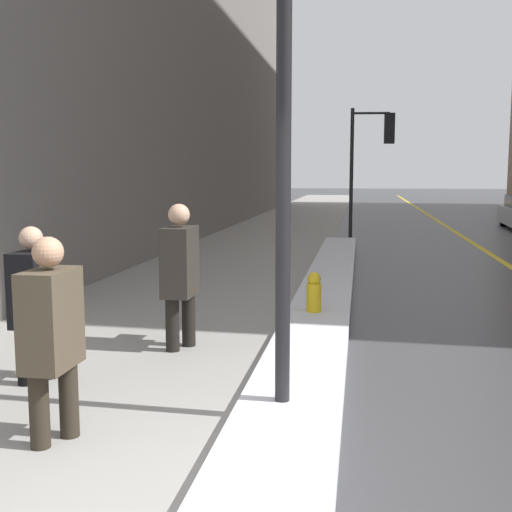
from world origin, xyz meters
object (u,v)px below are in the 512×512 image
(pedestrian_trailing, at_px, (51,331))
(pedestrian_nearside, at_px, (34,297))
(lamp_post, at_px, (284,20))
(pedestrian_with_shoulder_bag, at_px, (180,270))
(traffic_light_near, at_px, (374,145))
(fire_hydrant, at_px, (314,298))

(pedestrian_trailing, height_order, pedestrian_nearside, pedestrian_trailing)
(pedestrian_trailing, bearing_deg, lamp_post, 114.24)
(pedestrian_with_shoulder_bag, bearing_deg, traffic_light_near, 169.85)
(traffic_light_near, bearing_deg, pedestrian_with_shoulder_bag, -104.67)
(lamp_post, bearing_deg, traffic_light_near, 86.26)
(lamp_post, bearing_deg, pedestrian_with_shoulder_bag, 125.96)
(traffic_light_near, height_order, pedestrian_trailing, traffic_light_near)
(traffic_light_near, bearing_deg, lamp_post, -97.98)
(fire_hydrant, bearing_deg, pedestrian_with_shoulder_bag, -133.62)
(pedestrian_with_shoulder_bag, bearing_deg, pedestrian_nearside, -37.15)
(lamp_post, height_order, pedestrian_with_shoulder_bag, lamp_post)
(traffic_light_near, xyz_separation_m, pedestrian_with_shoulder_bag, (-2.37, -12.88, -1.91))
(traffic_light_near, height_order, pedestrian_nearside, traffic_light_near)
(pedestrian_trailing, xyz_separation_m, pedestrian_nearside, (-0.83, 1.28, -0.02))
(pedestrian_trailing, distance_m, pedestrian_with_shoulder_bag, 2.66)
(lamp_post, xyz_separation_m, pedestrian_trailing, (-1.62, -0.72, -2.29))
(pedestrian_nearside, height_order, fire_hydrant, pedestrian_nearside)
(fire_hydrant, bearing_deg, traffic_light_near, 85.19)
(lamp_post, height_order, pedestrian_nearside, lamp_post)
(pedestrian_with_shoulder_bag, distance_m, fire_hydrant, 2.12)
(pedestrian_trailing, distance_m, pedestrian_nearside, 1.53)
(pedestrian_nearside, relative_size, pedestrian_with_shoulder_bag, 0.91)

